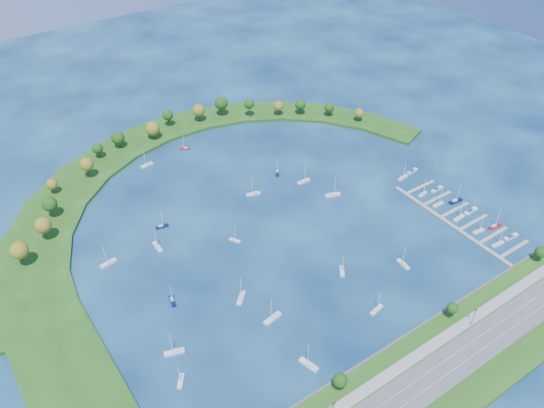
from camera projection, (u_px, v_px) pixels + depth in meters
ground at (270, 217)px, 311.03m from camera, size 700.00×700.00×0.00m
south_shoreline at (438, 371)px, 230.78m from camera, size 420.00×43.10×11.60m
breakwater at (155, 201)px, 321.24m from camera, size 286.74×247.64×2.00m
breakwater_trees at (165, 143)px, 352.46m from camera, size 240.83×91.90×15.18m
harbor_tower at (155, 128)px, 379.98m from camera, size 2.60×2.60×3.90m
dock_system at (459, 219)px, 309.50m from camera, size 24.28×82.00×1.60m
moored_boat_0 at (157, 246)px, 290.75m from camera, size 2.67×8.80×12.84m
moored_boat_1 at (403, 264)px, 280.64m from camera, size 3.04×8.43×12.14m
moored_boat_2 at (162, 226)px, 303.81m from camera, size 7.33×3.04×10.45m
moored_boat_3 at (235, 240)px, 295.00m from camera, size 4.76×6.39×9.35m
moored_boat_4 at (277, 172)px, 344.40m from camera, size 5.97×7.40×11.06m
moored_boat_5 at (309, 364)px, 233.23m from camera, size 4.82×9.58×13.56m
moored_boat_6 at (304, 181)px, 336.80m from camera, size 8.53×2.40×12.53m
moored_boat_7 at (273, 318)px, 252.93m from camera, size 9.84×4.24×14.00m
moored_boat_8 at (333, 194)px, 326.14m from camera, size 9.49×5.35×13.46m
moored_boat_9 at (108, 263)px, 281.18m from camera, size 9.10×3.78×12.98m
moored_boat_10 at (342, 270)px, 276.90m from camera, size 6.23×7.41×11.21m
moored_boat_11 at (185, 148)px, 366.23m from camera, size 6.33×5.08×9.44m
moored_boat_12 at (253, 193)px, 327.00m from camera, size 8.66×4.77×12.26m
moored_boat_13 at (174, 352)px, 238.29m from camera, size 9.13×5.12×12.94m
moored_boat_14 at (181, 380)px, 227.24m from camera, size 5.89×7.01×10.60m
moored_boat_15 at (172, 300)px, 261.34m from camera, size 3.53×7.41×10.50m
moored_boat_16 at (147, 165)px, 350.80m from camera, size 8.51×3.43×12.16m
moored_boat_17 at (376, 309)px, 256.93m from camera, size 8.13×3.77×11.53m
moored_boat_18 at (241, 298)px, 262.66m from camera, size 7.97×7.79×12.80m
docked_boat_0 at (498, 244)px, 292.48m from camera, size 7.77×2.58×11.26m
docked_boat_1 at (511, 237)px, 297.10m from camera, size 9.16×3.20×1.83m
docked_boat_2 at (479, 231)px, 300.64m from camera, size 7.67×3.09×10.96m
docked_boat_3 at (495, 226)px, 303.86m from camera, size 7.98×2.66×11.56m
docked_boat_4 at (459, 218)px, 309.40m from camera, size 8.30×2.84×12.00m
docked_boat_5 at (471, 211)px, 314.47m from camera, size 9.57×3.06×1.93m
docked_boat_6 at (438, 204)px, 319.14m from camera, size 7.61×2.23×11.14m
docked_boat_7 at (456, 201)px, 321.48m from camera, size 9.01×3.31×12.96m
docked_boat_8 at (423, 194)px, 326.88m from camera, size 7.27×3.11×10.35m
docked_boat_9 at (437, 189)px, 330.71m from camera, size 8.95×3.11×1.79m
docked_boat_10 at (403, 177)px, 340.00m from camera, size 7.90×3.20×11.28m
docked_boat_11 at (412, 171)px, 345.73m from camera, size 8.34×3.17×1.66m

